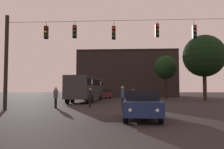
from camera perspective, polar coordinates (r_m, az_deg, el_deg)
name	(u,v)px	position (r m, az deg, el deg)	size (l,w,h in m)	color
ground_plane	(121,102)	(30.18, 2.16, -6.41)	(168.00, 168.00, 0.00)	black
overhead_signal_span	(116,52)	(17.61, 0.99, 5.37)	(16.79, 0.44, 7.13)	black
city_bus	(86,87)	(29.96, -6.11, -2.84)	(3.02, 11.11, 3.00)	#2D2D33
car_near_right	(142,104)	(12.63, 7.14, -6.94)	(1.93, 4.38, 1.52)	navy
car_far_left	(106,94)	(40.10, -1.51, -4.53)	(2.23, 4.47, 1.52)	#511919
pedestrian_crossing_left	(133,99)	(17.02, 5.01, -5.79)	(0.34, 0.42, 1.55)	black
pedestrian_crossing_center	(90,97)	(20.61, -5.17, -5.21)	(0.31, 0.40, 1.64)	black
pedestrian_crossing_right	(56,96)	(20.59, -13.15, -5.01)	(0.30, 0.40, 1.71)	black
pedestrian_near_bus	(123,96)	(18.96, 2.52, -5.11)	(0.25, 0.37, 1.78)	black
corner_building	(127,75)	(52.15, 3.58, -0.05)	(19.70, 11.97, 9.26)	black
tree_left_silhouette	(204,56)	(35.13, 20.94, 4.10)	(5.70, 5.70, 8.90)	#2D2116
tree_behind_building	(166,67)	(38.78, 12.57, 1.63)	(3.63, 3.63, 6.78)	black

